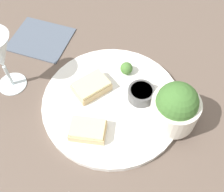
# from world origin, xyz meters

# --- Properties ---
(ground_plane) EXTENTS (4.00, 4.00, 0.00)m
(ground_plane) POSITION_xyz_m (0.00, 0.00, 0.00)
(ground_plane) COLOR brown
(dinner_plate) EXTENTS (0.31, 0.31, 0.01)m
(dinner_plate) POSITION_xyz_m (0.00, 0.00, 0.01)
(dinner_plate) COLOR white
(dinner_plate) RESTS_ON ground_plane
(salad_bowl) EXTENTS (0.10, 0.10, 0.10)m
(salad_bowl) POSITION_xyz_m (-0.12, 0.06, 0.06)
(salad_bowl) COLOR silver
(salad_bowl) RESTS_ON dinner_plate
(sauce_ramekin) EXTENTS (0.06, 0.06, 0.03)m
(sauce_ramekin) POSITION_xyz_m (-0.06, -0.00, 0.03)
(sauce_ramekin) COLOR #4C4C4C
(sauce_ramekin) RESTS_ON dinner_plate
(cheese_toast_near) EXTENTS (0.09, 0.08, 0.03)m
(cheese_toast_near) POSITION_xyz_m (0.04, -0.04, 0.03)
(cheese_toast_near) COLOR #D1B27F
(cheese_toast_near) RESTS_ON dinner_plate
(cheese_toast_far) EXTENTS (0.08, 0.07, 0.03)m
(cheese_toast_far) POSITION_xyz_m (0.06, 0.07, 0.03)
(cheese_toast_far) COLOR #D1B27F
(cheese_toast_far) RESTS_ON dinner_plate
(garnish) EXTENTS (0.03, 0.03, 0.03)m
(garnish) POSITION_xyz_m (-0.05, -0.07, 0.03)
(garnish) COLOR #477533
(garnish) RESTS_ON dinner_plate
(napkin) EXTENTS (0.19, 0.18, 0.01)m
(napkin) POSITION_xyz_m (0.15, -0.23, 0.00)
(napkin) COLOR #4C5666
(napkin) RESTS_ON ground_plane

